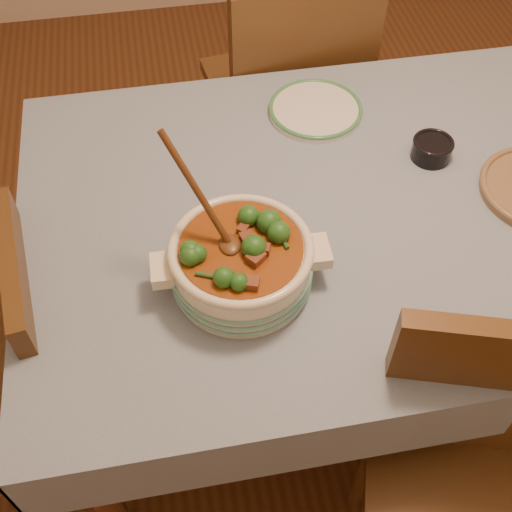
{
  "coord_description": "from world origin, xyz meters",
  "views": [
    {
      "loc": [
        -0.46,
        -0.99,
        1.87
      ],
      "look_at": [
        -0.32,
        -0.2,
        0.86
      ],
      "focal_mm": 45.0,
      "sensor_mm": 36.0,
      "label": 1
    }
  ],
  "objects": [
    {
      "name": "chair_near",
      "position": [
        0.07,
        -0.61,
        0.53
      ],
      "size": [
        0.55,
        0.55,
        0.93
      ],
      "rotation": [
        0.0,
        0.0,
        -0.31
      ],
      "color": "#523619",
      "rests_on": "floor"
    },
    {
      "name": "white_plate",
      "position": [
        -0.06,
        0.34,
        0.77
      ],
      "size": [
        0.33,
        0.33,
        0.02
      ],
      "rotation": [
        0.0,
        0.0,
        0.42
      ],
      "color": "silver",
      "rests_on": "dining_table"
    },
    {
      "name": "chair_left",
      "position": [
        -0.92,
        -0.11,
        0.48
      ],
      "size": [
        0.45,
        0.45,
        0.85
      ],
      "rotation": [
        0.0,
        0.0,
        -1.43
      ],
      "color": "#523619",
      "rests_on": "floor"
    },
    {
      "name": "condiment_bowl",
      "position": [
        0.18,
        0.12,
        0.79
      ],
      "size": [
        0.13,
        0.13,
        0.05
      ],
      "rotation": [
        0.0,
        0.0,
        -0.42
      ],
      "color": "black",
      "rests_on": "dining_table"
    },
    {
      "name": "floor",
      "position": [
        0.0,
        0.0,
        0.0
      ],
      "size": [
        4.5,
        4.5,
        0.0
      ],
      "primitive_type": "plane",
      "color": "#492A15",
      "rests_on": "ground"
    },
    {
      "name": "chair_far",
      "position": [
        -0.04,
        0.71,
        0.56
      ],
      "size": [
        0.51,
        0.51,
        0.98
      ],
      "rotation": [
        0.0,
        0.0,
        3.27
      ],
      "color": "#523619",
      "rests_on": "floor"
    },
    {
      "name": "stew_casserole",
      "position": [
        -0.35,
        -0.18,
        0.83
      ],
      "size": [
        0.37,
        0.3,
        0.35
      ],
      "rotation": [
        0.0,
        0.0,
        -0.03
      ],
      "color": "beige",
      "rests_on": "dining_table"
    },
    {
      "name": "dining_table",
      "position": [
        0.0,
        0.0,
        0.66
      ],
      "size": [
        1.68,
        1.08,
        0.76
      ],
      "color": "brown",
      "rests_on": "floor"
    }
  ]
}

